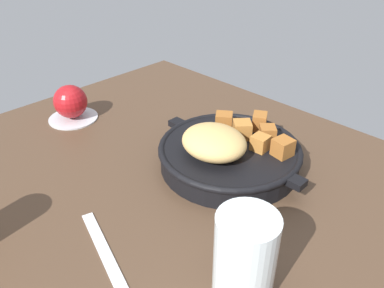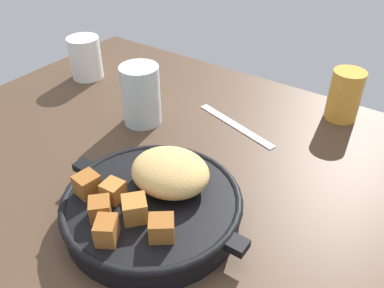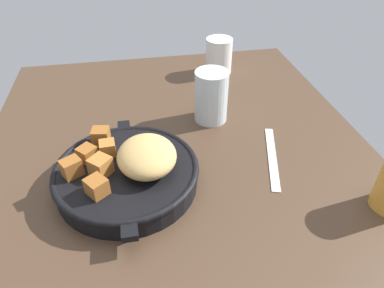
{
  "view_description": "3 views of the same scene",
  "coord_description": "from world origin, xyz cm",
  "px_view_note": "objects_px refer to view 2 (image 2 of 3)",
  "views": [
    {
      "loc": [
        -33.15,
        35.0,
        40.12
      ],
      "look_at": [
        4.27,
        -2.78,
        7.04
      ],
      "focal_mm": 36.21,
      "sensor_mm": 36.0,
      "label": 1
    },
    {
      "loc": [
        30.32,
        -40.88,
        42.56
      ],
      "look_at": [
        2.83,
        -1.19,
        7.9
      ],
      "focal_mm": 37.94,
      "sensor_mm": 36.0,
      "label": 2
    },
    {
      "loc": [
        49.0,
        -7.44,
        43.7
      ],
      "look_at": [
        2.72,
        1.14,
        7.68
      ],
      "focal_mm": 32.77,
      "sensor_mm": 36.0,
      "label": 3
    }
  ],
  "objects_px": {
    "water_glass_tall": "(141,95)",
    "juice_glass_amber": "(345,95)",
    "cast_iron_skillet": "(154,202)",
    "butter_knife": "(235,125)",
    "white_creamer_pitcher": "(85,58)"
  },
  "relations": [
    {
      "from": "cast_iron_skillet",
      "to": "water_glass_tall",
      "type": "distance_m",
      "value": 0.26
    },
    {
      "from": "butter_knife",
      "to": "juice_glass_amber",
      "type": "relative_size",
      "value": 1.94
    },
    {
      "from": "butter_knife",
      "to": "juice_glass_amber",
      "type": "distance_m",
      "value": 0.22
    },
    {
      "from": "white_creamer_pitcher",
      "to": "water_glass_tall",
      "type": "relative_size",
      "value": 0.82
    },
    {
      "from": "juice_glass_amber",
      "to": "white_creamer_pitcher",
      "type": "distance_m",
      "value": 0.56
    },
    {
      "from": "juice_glass_amber",
      "to": "water_glass_tall",
      "type": "distance_m",
      "value": 0.39
    },
    {
      "from": "cast_iron_skillet",
      "to": "juice_glass_amber",
      "type": "distance_m",
      "value": 0.44
    },
    {
      "from": "cast_iron_skillet",
      "to": "white_creamer_pitcher",
      "type": "xyz_separation_m",
      "value": [
        -0.41,
        0.26,
        0.02
      ]
    },
    {
      "from": "cast_iron_skillet",
      "to": "butter_knife",
      "type": "height_order",
      "value": "cast_iron_skillet"
    },
    {
      "from": "water_glass_tall",
      "to": "juice_glass_amber",
      "type": "bearing_deg",
      "value": 36.73
    },
    {
      "from": "juice_glass_amber",
      "to": "white_creamer_pitcher",
      "type": "relative_size",
      "value": 1.04
    },
    {
      "from": "cast_iron_skillet",
      "to": "water_glass_tall",
      "type": "height_order",
      "value": "water_glass_tall"
    },
    {
      "from": "juice_glass_amber",
      "to": "white_creamer_pitcher",
      "type": "height_order",
      "value": "juice_glass_amber"
    },
    {
      "from": "butter_knife",
      "to": "white_creamer_pitcher",
      "type": "bearing_deg",
      "value": -161.57
    },
    {
      "from": "juice_glass_amber",
      "to": "cast_iron_skillet",
      "type": "bearing_deg",
      "value": -107.13
    }
  ]
}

